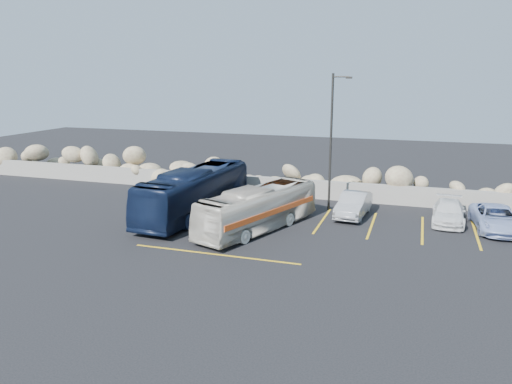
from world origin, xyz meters
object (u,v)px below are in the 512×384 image
(lamppost, at_px, (332,138))
(vintage_bus, at_px, (258,209))
(tour_coach, at_px, (195,192))
(car_b, at_px, (354,204))
(car_c, at_px, (449,212))
(car_d, at_px, (496,218))

(lamppost, height_order, vintage_bus, lamppost)
(tour_coach, xyz_separation_m, car_b, (8.67, 2.73, -0.69))
(tour_coach, height_order, car_b, tour_coach)
(car_c, xyz_separation_m, car_d, (2.28, -0.67, 0.04))
(lamppost, bearing_deg, car_d, -8.53)
(vintage_bus, distance_m, car_d, 12.39)
(car_d, bearing_deg, vintage_bus, -166.64)
(car_c, bearing_deg, tour_coach, -165.23)
(tour_coach, height_order, car_d, tour_coach)
(car_d, bearing_deg, car_b, 172.28)
(lamppost, relative_size, car_c, 1.96)
(vintage_bus, relative_size, car_b, 2.00)
(lamppost, height_order, car_b, lamppost)
(tour_coach, distance_m, car_d, 16.26)
(car_c, bearing_deg, vintage_bus, -152.06)
(vintage_bus, distance_m, tour_coach, 4.57)
(lamppost, xyz_separation_m, car_d, (8.94, -1.34, -3.66))
(tour_coach, bearing_deg, lamppost, 31.60)
(lamppost, bearing_deg, car_b, -32.18)
(tour_coach, xyz_separation_m, car_c, (13.79, 3.03, -0.78))
(tour_coach, bearing_deg, vintage_bus, -15.06)
(lamppost, bearing_deg, tour_coach, -152.56)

